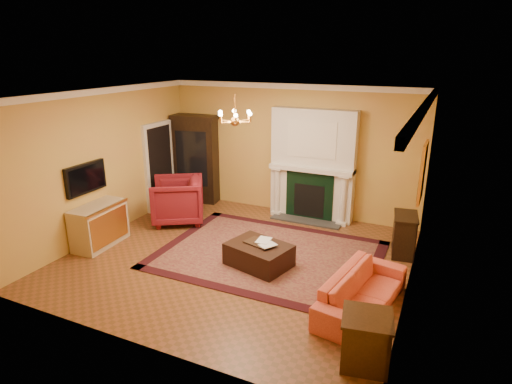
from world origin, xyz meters
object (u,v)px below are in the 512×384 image
Objects in this scene: pedestal_table at (164,205)px; leather_ottoman at (259,255)px; coral_sofa at (363,286)px; end_table at (366,341)px; china_cabinet at (197,161)px; wingback_armchair at (177,198)px; commode at (99,225)px; console_table at (404,236)px.

pedestal_table reaches higher than leather_ottoman.
pedestal_table is at bearing 81.76° from coral_sofa.
pedestal_table is 5.65m from end_table.
china_cabinet is 5.83m from coral_sofa.
wingback_armchair is at bearing 78.26° from coral_sofa.
leather_ottoman is (3.22, 0.51, -0.20)m from commode.
commode is 3.27m from leather_ottoman.
wingback_armchair reaches higher than leather_ottoman.
wingback_armchair is 1.74× the size of end_table.
console_table is (0.06, 3.34, 0.06)m from end_table.
china_cabinet is 1.08× the size of coral_sofa.
wingback_armchair is at bearing 169.95° from leather_ottoman.
leather_ottoman is at bearing -18.57° from pedestal_table.
wingback_armchair is 5.60m from end_table.
china_cabinet is 2.80× the size of pedestal_table.
china_cabinet is 1.56m from wingback_armchair.
console_table is 0.71× the size of leather_ottoman.
wingback_armchair is at bearing -83.71° from china_cabinet.
commode is (-0.49, -1.43, -0.02)m from pedestal_table.
leather_ottoman is (-2.29, -1.57, -0.16)m from console_table.
china_cabinet is 3.28× the size of end_table.
china_cabinet is at bearing 139.54° from end_table.
china_cabinet is 6.77m from end_table.
end_table is at bearing -23.92° from leather_ottoman.
coral_sofa is at bearing -2.21° from leather_ottoman.
wingback_armchair is 0.34m from pedestal_table.
wingback_armchair is (0.36, -1.43, -0.49)m from china_cabinet.
china_cabinet is at bearing 95.42° from pedestal_table.
pedestal_table is at bearing 68.28° from commode.
wingback_armchair is 1.48× the size of pedestal_table.
console_table is (4.82, 0.40, -0.18)m from wingback_armchair.
commode reaches higher than pedestal_table.
commode is 1.48× the size of console_table.
china_cabinet reaches higher than console_table.
coral_sofa is at bearing -41.24° from china_cabinet.
commode reaches higher than leather_ottoman.
coral_sofa reaches higher than leather_ottoman.
china_cabinet is at bearing 163.30° from wingback_armchair.
end_table is 0.84× the size of console_table.
console_table is at bearing -19.15° from china_cabinet.
coral_sofa reaches higher than console_table.
commode is (-0.33, -3.11, -0.63)m from china_cabinet.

